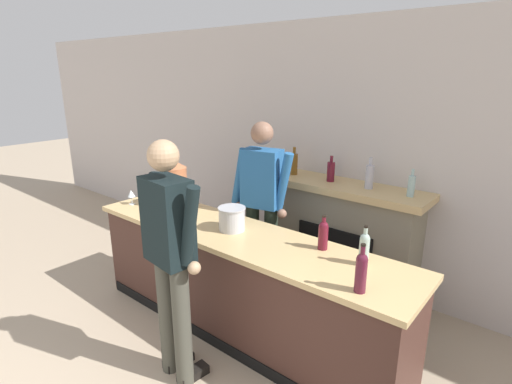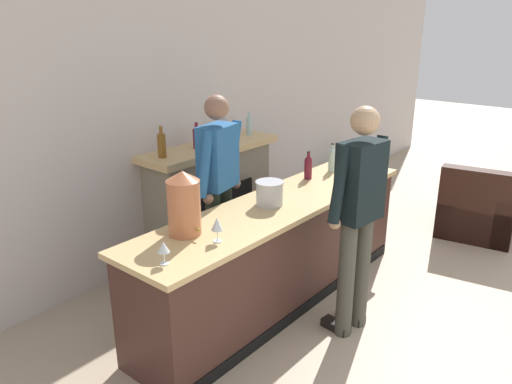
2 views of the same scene
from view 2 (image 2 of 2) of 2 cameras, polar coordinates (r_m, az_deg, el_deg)
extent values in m
cube|color=beige|center=(5.20, -8.83, 7.65)|extent=(12.00, 0.07, 2.75)
cube|color=#442821|center=(4.40, 2.60, -7.13)|extent=(3.00, 0.63, 0.89)
cube|color=tan|center=(4.22, 2.69, -1.45)|extent=(3.07, 0.70, 0.04)
cube|color=black|center=(4.44, 5.90, -12.84)|extent=(2.94, 0.01, 0.10)
cube|color=gray|center=(5.35, -5.20, -1.04)|extent=(1.45, 0.44, 1.10)
cube|color=black|center=(5.25, -3.35, -3.01)|extent=(0.80, 0.02, 0.70)
cube|color=tan|center=(5.17, -5.23, 5.01)|extent=(1.61, 0.52, 0.07)
cylinder|color=brown|center=(4.72, -10.72, 5.22)|extent=(0.08, 0.08, 0.22)
cylinder|color=brown|center=(4.69, -10.83, 6.98)|extent=(0.03, 0.03, 0.07)
cylinder|color=maroon|center=(5.01, -6.79, 6.07)|extent=(0.08, 0.08, 0.20)
cylinder|color=maroon|center=(4.98, -6.85, 7.53)|extent=(0.03, 0.03, 0.07)
cylinder|color=#B3B3C2|center=(5.29, -3.58, 7.02)|extent=(0.08, 0.08, 0.22)
cylinder|color=#B3B3C2|center=(5.26, -3.61, 8.61)|extent=(0.03, 0.03, 0.07)
cylinder|color=#9DBEC0|center=(5.58, -0.79, 7.50)|extent=(0.06, 0.06, 0.19)
cylinder|color=#9DBEC0|center=(5.56, -0.80, 8.76)|extent=(0.03, 0.03, 0.06)
cube|color=black|center=(6.41, 23.95, -2.46)|extent=(0.97, 0.93, 0.42)
cube|color=black|center=(6.02, 23.82, -1.57)|extent=(0.31, 0.82, 0.85)
cube|color=black|center=(6.37, 26.68, -2.33)|extent=(0.87, 0.34, 0.56)
cube|color=black|center=(6.42, 21.42, -1.42)|extent=(0.87, 0.34, 0.56)
cylinder|color=#444A4A|center=(7.40, 10.80, 0.96)|extent=(0.31, 0.31, 0.24)
cylinder|color=#332319|center=(7.37, 10.85, 1.76)|extent=(0.28, 0.28, 0.02)
cone|color=#246F27|center=(7.41, 11.25, 3.43)|extent=(0.15, 0.29, 0.36)
cone|color=#2A6F2F|center=(7.41, 10.33, 3.65)|extent=(0.39, 0.26, 0.41)
cone|color=#246236|center=(7.23, 10.21, 3.40)|extent=(0.21, 0.29, 0.41)
cone|color=#327530|center=(7.18, 10.94, 3.24)|extent=(0.26, 0.35, 0.43)
cone|color=#237334|center=(7.29, 11.64, 3.04)|extent=(0.28, 0.16, 0.34)
cylinder|color=#44443A|center=(4.12, 11.94, -8.88)|extent=(0.13, 0.13, 0.97)
cube|color=black|center=(4.38, 10.76, -13.77)|extent=(0.13, 0.25, 0.07)
cylinder|color=#44443A|center=(3.98, 10.25, -9.87)|extent=(0.13, 0.13, 0.97)
cube|color=black|center=(4.25, 9.10, -14.85)|extent=(0.13, 0.25, 0.07)
cube|color=black|center=(3.75, 11.87, 1.22)|extent=(0.38, 0.26, 0.60)
cylinder|color=black|center=(3.93, 13.60, 2.26)|extent=(0.20, 0.08, 0.57)
sphere|color=tan|center=(4.04, 13.04, -1.75)|extent=(0.09, 0.09, 0.09)
cylinder|color=black|center=(3.57, 9.49, 0.82)|extent=(0.20, 0.08, 0.57)
sphere|color=tan|center=(3.69, 8.99, -3.53)|extent=(0.09, 0.09, 0.09)
sphere|color=tan|center=(3.63, 12.36, 7.98)|extent=(0.21, 0.21, 0.21)
cylinder|color=#212D21|center=(4.50, -4.81, -5.82)|extent=(0.13, 0.13, 1.00)
cube|color=black|center=(4.68, -3.91, -11.16)|extent=(0.15, 0.26, 0.07)
cylinder|color=#212D21|center=(4.65, -3.48, -4.91)|extent=(0.13, 0.13, 1.00)
cube|color=black|center=(4.83, -2.65, -10.11)|extent=(0.15, 0.26, 0.07)
cube|color=#245C98|center=(4.31, -4.38, 4.04)|extent=(0.40, 0.29, 0.55)
cylinder|color=#245C98|center=(4.11, -5.84, 3.18)|extent=(0.20, 0.08, 0.57)
sphere|color=#88614D|center=(4.20, -5.48, -0.79)|extent=(0.09, 0.09, 0.09)
cylinder|color=#245C98|center=(4.49, -2.60, 4.63)|extent=(0.20, 0.08, 0.57)
sphere|color=#88614D|center=(4.57, -2.33, 0.96)|extent=(0.09, 0.09, 0.09)
sphere|color=#88614D|center=(4.22, -4.53, 9.62)|extent=(0.21, 0.21, 0.21)
cylinder|color=#B86942|center=(3.56, -8.23, -1.79)|extent=(0.24, 0.24, 0.40)
cone|color=#B86942|center=(3.49, -8.41, 1.83)|extent=(0.24, 0.24, 0.07)
cylinder|color=#B29333|center=(3.52, -6.61, -4.30)|extent=(0.02, 0.04, 0.02)
cylinder|color=silver|center=(4.12, 1.56, -0.22)|extent=(0.22, 0.22, 0.19)
cylinder|color=silver|center=(4.09, 1.57, 1.12)|extent=(0.24, 0.24, 0.01)
cylinder|color=maroon|center=(4.82, 5.98, 2.59)|extent=(0.08, 0.08, 0.19)
sphere|color=maroon|center=(4.80, 6.02, 3.67)|extent=(0.07, 0.07, 0.07)
cylinder|color=maroon|center=(4.79, 6.03, 4.09)|extent=(0.03, 0.03, 0.07)
cylinder|color=black|center=(4.78, 6.05, 4.58)|extent=(0.03, 0.03, 0.01)
cylinder|color=#A1BBB1|center=(5.08, 8.66, 3.43)|extent=(0.07, 0.07, 0.20)
sphere|color=#A1BBB1|center=(5.06, 8.72, 4.53)|extent=(0.07, 0.07, 0.07)
cylinder|color=#A1BBB1|center=(5.05, 8.74, 4.97)|extent=(0.03, 0.03, 0.08)
cylinder|color=black|center=(5.04, 8.77, 5.47)|extent=(0.03, 0.03, 0.01)
cylinder|color=#52192A|center=(5.04, 12.88, 3.13)|extent=(0.07, 0.07, 0.22)
sphere|color=#52192A|center=(5.01, 12.97, 4.35)|extent=(0.07, 0.07, 0.07)
cylinder|color=#52192A|center=(5.00, 13.01, 4.83)|extent=(0.03, 0.03, 0.09)
cylinder|color=black|center=(4.99, 13.05, 5.37)|extent=(0.03, 0.03, 0.01)
cylinder|color=silver|center=(3.49, -4.42, -5.62)|extent=(0.06, 0.06, 0.01)
cylinder|color=silver|center=(3.47, -4.44, -4.96)|extent=(0.01, 0.01, 0.08)
cone|color=silver|center=(3.44, -4.48, -3.65)|extent=(0.08, 0.08, 0.09)
cylinder|color=silver|center=(3.23, -10.42, -8.03)|extent=(0.06, 0.06, 0.01)
cylinder|color=silver|center=(3.22, -10.46, -7.38)|extent=(0.01, 0.01, 0.08)
cone|color=silver|center=(3.18, -10.54, -6.19)|extent=(0.08, 0.08, 0.07)
camera|label=1|loc=(5.24, 40.26, 13.09)|focal=28.00mm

